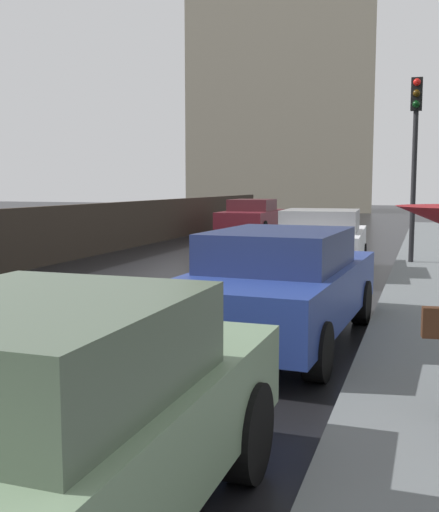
{
  "coord_description": "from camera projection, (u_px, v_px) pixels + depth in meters",
  "views": [
    {
      "loc": [
        4.68,
        -2.43,
        2.0
      ],
      "look_at": [
        1.64,
        6.68,
        0.89
      ],
      "focal_mm": 43.55,
      "sensor_mm": 36.0,
      "label": 1
    }
  ],
  "objects": [
    {
      "name": "traffic_light",
      "position": [
        415.0,
        136.0,
        14.67
      ],
      "size": [
        0.26,
        0.39,
        4.35
      ],
      "color": "black",
      "rests_on": "sidewalk_strip"
    },
    {
      "name": "car_blue_near_kerb",
      "position": [
        281.0,
        284.0,
        7.86
      ],
      "size": [
        1.99,
        4.45,
        1.44
      ],
      "rotation": [
        0.0,
        0.0,
        -0.05
      ],
      "color": "navy",
      "rests_on": "ground"
    },
    {
      "name": "car_green_far_lane",
      "position": [
        35.0,
        430.0,
        3.21
      ],
      "size": [
        1.78,
        3.85,
        1.42
      ],
      "rotation": [
        0.0,
        0.0,
        -0.01
      ],
      "color": "slate",
      "rests_on": "ground"
    },
    {
      "name": "distant_tower",
      "position": [
        282.0,
        33.0,
        47.18
      ],
      "size": [
        14.53,
        11.26,
        30.82
      ],
      "color": "#B2A88E",
      "rests_on": "ground"
    },
    {
      "name": "car_maroon_mid_road",
      "position": [
        252.0,
        216.0,
        24.76
      ],
      "size": [
        1.93,
        4.36,
        1.42
      ],
      "rotation": [
        0.0,
        0.0,
        3.15
      ],
      "color": "maroon",
      "rests_on": "ground"
    },
    {
      "name": "car_white_far_ahead",
      "position": [
        322.0,
        242.0,
        13.74
      ],
      "size": [
        2.04,
        4.04,
        1.46
      ],
      "rotation": [
        0.0,
        0.0,
        0.06
      ],
      "color": "silver",
      "rests_on": "ground"
    }
  ]
}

